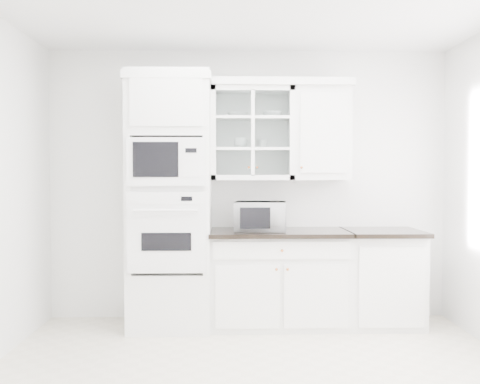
{
  "coord_description": "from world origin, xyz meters",
  "views": [
    {
      "loc": [
        -0.19,
        -3.4,
        1.46
      ],
      "look_at": [
        -0.1,
        1.05,
        1.3
      ],
      "focal_mm": 38.0,
      "sensor_mm": 36.0,
      "label": 1
    }
  ],
  "objects": [
    {
      "name": "cup_a",
      "position": [
        -0.08,
        1.59,
        1.76
      ],
      "size": [
        0.16,
        0.16,
        0.1
      ],
      "primitive_type": "imported",
      "rotation": [
        0.0,
        0.0,
        0.34
      ],
      "color": "white",
      "rests_on": "upper_cabinet_glass"
    },
    {
      "name": "extra_base_cabinet",
      "position": [
        1.28,
        1.45,
        0.46
      ],
      "size": [
        0.72,
        0.67,
        0.92
      ],
      "color": "white",
      "rests_on": "ground"
    },
    {
      "name": "oven_column",
      "position": [
        -0.75,
        1.42,
        1.2
      ],
      "size": [
        0.76,
        0.68,
        2.4
      ],
      "color": "white",
      "rests_on": "ground"
    },
    {
      "name": "base_cabinet_run",
      "position": [
        0.28,
        1.45,
        0.46
      ],
      "size": [
        1.32,
        0.67,
        0.92
      ],
      "color": "white",
      "rests_on": "ground"
    },
    {
      "name": "room_shell",
      "position": [
        0.0,
        0.43,
        1.78
      ],
      "size": [
        4.0,
        3.5,
        2.7
      ],
      "color": "white",
      "rests_on": "ground"
    },
    {
      "name": "bowl_a",
      "position": [
        -0.11,
        1.58,
        2.03
      ],
      "size": [
        0.23,
        0.23,
        0.05
      ],
      "primitive_type": "imported",
      "rotation": [
        0.0,
        0.0,
        0.2
      ],
      "color": "white",
      "rests_on": "upper_cabinet_glass"
    },
    {
      "name": "upper_cabinet_solid",
      "position": [
        0.71,
        1.58,
        1.85
      ],
      "size": [
        0.55,
        0.33,
        0.9
      ],
      "primitive_type": "cube",
      "color": "white",
      "rests_on": "room_shell"
    },
    {
      "name": "cup_b",
      "position": [
        0.14,
        1.6,
        1.76
      ],
      "size": [
        0.11,
        0.11,
        0.09
      ],
      "primitive_type": "imported",
      "rotation": [
        0.0,
        0.0,
        0.14
      ],
      "color": "white",
      "rests_on": "upper_cabinet_glass"
    },
    {
      "name": "upper_cabinet_glass",
      "position": [
        0.03,
        1.58,
        1.85
      ],
      "size": [
        0.8,
        0.33,
        0.9
      ],
      "color": "white",
      "rests_on": "room_shell"
    },
    {
      "name": "crown_molding",
      "position": [
        -0.07,
        1.56,
        2.33
      ],
      "size": [
        2.14,
        0.38,
        0.07
      ],
      "primitive_type": "cube",
      "color": "white",
      "rests_on": "room_shell"
    },
    {
      "name": "bowl_b",
      "position": [
        0.23,
        1.58,
        2.04
      ],
      "size": [
        0.2,
        0.2,
        0.06
      ],
      "primitive_type": "imported",
      "rotation": [
        0.0,
        0.0,
        0.07
      ],
      "color": "white",
      "rests_on": "upper_cabinet_glass"
    },
    {
      "name": "countertop_microwave",
      "position": [
        0.1,
        1.42,
        1.06
      ],
      "size": [
        0.52,
        0.45,
        0.28
      ],
      "primitive_type": "imported",
      "rotation": [
        0.0,
        0.0,
        3.02
      ],
      "color": "white",
      "rests_on": "base_cabinet_run"
    }
  ]
}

